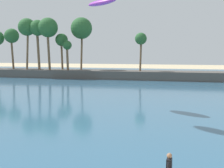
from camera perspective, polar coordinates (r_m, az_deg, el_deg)
sea at (r=56.08m, az=8.73°, el=0.42°), size 220.00×88.59×0.06m
palm_headland at (r=60.34m, az=6.71°, el=4.92°), size 96.41×7.51×13.20m
kite_aloft_high_over_bay at (r=30.17m, az=-2.02°, el=15.63°), size 4.22×3.62×0.91m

